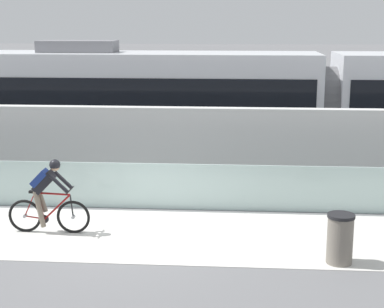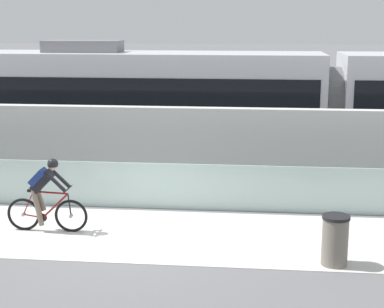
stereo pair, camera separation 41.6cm
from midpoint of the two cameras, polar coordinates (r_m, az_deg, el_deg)
name	(u,v)px [view 1 (the left image)]	position (r m, az deg, el deg)	size (l,w,h in m)	color
ground_plane	(132,235)	(13.13, -6.57, -7.48)	(200.00, 200.00, 0.00)	slate
bike_path_deck	(132,234)	(13.13, -6.57, -7.46)	(32.00, 3.20, 0.01)	silver
glass_parapet	(144,186)	(14.70, -5.29, -2.99)	(32.00, 0.05, 1.12)	#ADC6C1
concrete_barrier_wall	(154,148)	(16.30, -4.29, 0.54)	(32.00, 0.36, 2.21)	silver
tram_rail_near	(165,166)	(18.94, -3.13, -1.16)	(32.00, 0.08, 0.01)	#595654
tram_rail_far	(170,156)	(20.33, -2.62, -0.20)	(32.00, 0.08, 0.01)	#595654
tram	(326,104)	(19.31, 11.78, 4.57)	(22.56, 2.54, 3.81)	silver
cyclist_on_bike	(48,197)	(13.33, -14.19, -3.88)	(1.77, 0.58, 1.61)	black
trash_bin	(340,239)	(11.70, 12.64, -7.73)	(0.51, 0.51, 0.96)	slate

